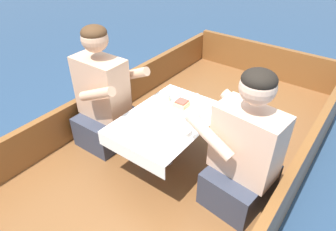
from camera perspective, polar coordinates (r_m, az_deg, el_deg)
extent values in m
plane|color=navy|center=(2.61, 0.67, -13.21)|extent=(60.00, 60.00, 0.00)
cube|color=brown|center=(2.50, 0.69, -10.85)|extent=(1.76, 3.72, 0.31)
cube|color=brown|center=(2.77, -13.64, 1.62)|extent=(0.06, 3.72, 0.32)
cube|color=brown|center=(2.05, 21.00, -14.12)|extent=(0.06, 3.72, 0.32)
cube|color=brown|center=(3.70, 17.91, 10.01)|extent=(1.64, 0.06, 0.37)
cylinder|color=#B2B2B7|center=(2.23, 0.00, -5.16)|extent=(0.07, 0.07, 0.40)
cube|color=brown|center=(2.10, 0.00, -0.74)|extent=(0.52, 0.77, 0.02)
cube|color=white|center=(2.09, 0.00, -0.49)|extent=(0.55, 0.80, 0.00)
cube|color=white|center=(1.89, -7.32, -7.40)|extent=(0.55, 0.00, 0.10)
cube|color=white|center=(2.40, 5.71, 2.91)|extent=(0.55, 0.00, 0.10)
cube|color=#333847|center=(2.55, -11.49, -2.11)|extent=(0.37, 0.45, 0.26)
cube|color=tan|center=(2.36, -12.52, 5.17)|extent=(0.40, 0.23, 0.48)
sphere|color=tan|center=(2.20, -13.81, 14.00)|extent=(0.19, 0.19, 0.19)
ellipsoid|color=#472D19|center=(2.18, -13.97, 15.06)|extent=(0.18, 0.18, 0.11)
cylinder|color=tan|center=(2.33, -6.96, 7.75)|extent=(0.34, 0.08, 0.21)
cylinder|color=tan|center=(2.11, -13.42, 4.00)|extent=(0.34, 0.08, 0.21)
cube|color=#333847|center=(2.09, 13.36, -12.60)|extent=(0.41, 0.48, 0.26)
cube|color=beige|center=(1.85, 14.83, -5.02)|extent=(0.42, 0.26, 0.45)
sphere|color=beige|center=(1.64, 16.75, 5.19)|extent=(0.20, 0.20, 0.20)
ellipsoid|color=black|center=(1.62, 17.01, 6.57)|extent=(0.19, 0.19, 0.11)
cylinder|color=beige|center=(1.73, 7.83, -3.87)|extent=(0.34, 0.11, 0.21)
cylinder|color=beige|center=(1.99, 14.03, 0.93)|extent=(0.34, 0.11, 0.21)
cylinder|color=white|center=(2.21, 2.54, 1.69)|extent=(0.19, 0.19, 0.01)
cylinder|color=white|center=(2.02, -7.40, -2.17)|extent=(0.21, 0.21, 0.01)
cube|color=#E0BC7F|center=(2.19, 2.56, 2.19)|extent=(0.10, 0.10, 0.04)
cube|color=#B74C3D|center=(2.18, 2.57, 2.72)|extent=(0.08, 0.08, 0.01)
cylinder|color=white|center=(2.20, 6.77, 1.83)|extent=(0.12, 0.12, 0.04)
cylinder|color=beige|center=(2.19, 6.79, 2.05)|extent=(0.10, 0.10, 0.02)
cylinder|color=white|center=(1.94, 2.61, -3.03)|extent=(0.13, 0.13, 0.04)
cylinder|color=beige|center=(1.93, 2.61, -2.80)|extent=(0.10, 0.10, 0.02)
cylinder|color=white|center=(1.92, -2.10, -3.00)|extent=(0.07, 0.07, 0.06)
torus|color=white|center=(1.90, -0.99, -3.45)|extent=(0.04, 0.01, 0.04)
cylinder|color=#3D2314|center=(1.91, -2.11, -2.58)|extent=(0.06, 0.06, 0.01)
cylinder|color=white|center=(2.07, 5.50, 0.02)|extent=(0.07, 0.07, 0.06)
torus|color=white|center=(2.05, 6.61, -0.36)|extent=(0.04, 0.01, 0.04)
cylinder|color=#3D2314|center=(2.06, 5.53, 0.46)|extent=(0.06, 0.06, 0.01)
cylinder|color=white|center=(2.03, 0.08, -0.73)|extent=(0.08, 0.08, 0.05)
torus|color=white|center=(2.01, 1.22, -1.17)|extent=(0.04, 0.01, 0.04)
cylinder|color=#3D2314|center=(2.03, 0.08, -0.38)|extent=(0.07, 0.07, 0.01)
cylinder|color=silver|center=(2.27, -0.34, 3.45)|extent=(0.06, 0.06, 0.05)
cylinder|color=beige|center=(2.27, -0.34, 3.45)|extent=(0.07, 0.07, 0.03)
cube|color=silver|center=(2.37, 3.83, 4.11)|extent=(0.15, 0.10, 0.00)
ellipsoid|color=silver|center=(2.37, 5.53, 4.09)|extent=(0.04, 0.02, 0.01)
cube|color=silver|center=(2.12, 7.74, -0.18)|extent=(0.17, 0.04, 0.00)
cube|color=silver|center=(2.19, -0.86, 1.41)|extent=(0.07, 0.16, 0.00)
cube|color=silver|center=(1.84, -1.94, -6.12)|extent=(0.06, 0.17, 0.00)
ellipsoid|color=silver|center=(1.87, -0.15, -5.27)|extent=(0.04, 0.02, 0.01)
cube|color=silver|center=(2.18, 8.83, 0.74)|extent=(0.13, 0.12, 0.00)
cube|color=silver|center=(2.23, 8.28, 1.73)|extent=(0.04, 0.04, 0.00)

